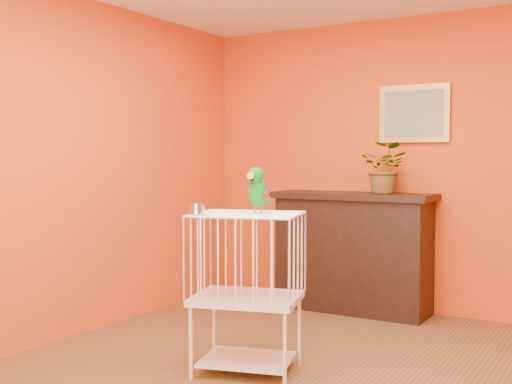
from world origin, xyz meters
The scene contains 7 objects.
room_shell centered at (0.00, 0.00, 1.58)m, with size 4.50×4.50×4.50m.
console_cabinet centered at (-0.47, 2.00, 0.53)m, with size 1.42×0.51×1.06m.
potted_plant centered at (-0.18, 2.06, 1.23)m, with size 0.40×0.44×0.35m, color #26722D.
framed_picture centered at (0.00, 2.22, 1.75)m, with size 0.62×0.04×0.50m.
birdcage centered at (-0.42, 0.12, 0.53)m, with size 0.77×0.67×1.01m.
feed_cup centered at (-0.62, -0.13, 1.05)m, with size 0.10×0.10×0.07m, color silver.
parrot centered at (-0.37, 0.18, 1.16)m, with size 0.15×0.26×0.29m.
Camera 1 is at (1.69, -3.30, 1.36)m, focal length 45.00 mm.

